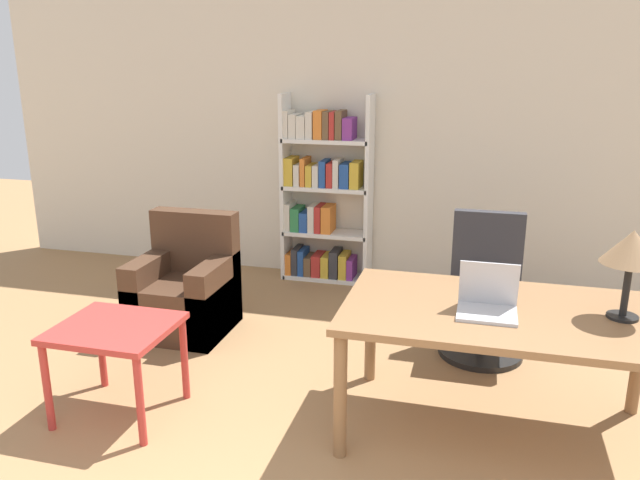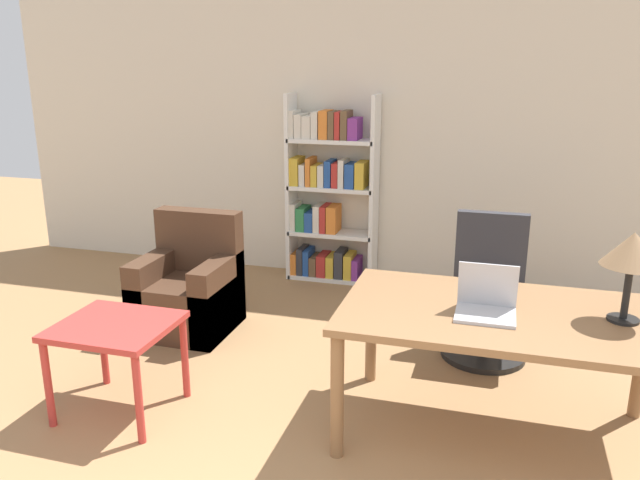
# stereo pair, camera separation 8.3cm
# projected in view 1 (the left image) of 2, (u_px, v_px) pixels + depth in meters

# --- Properties ---
(wall_back) EXTENTS (8.00, 0.06, 2.70)m
(wall_back) POSITION_uv_depth(u_px,v_px,m) (402.00, 137.00, 5.62)
(wall_back) COLOR beige
(wall_back) RESTS_ON ground_plane
(desk) EXTENTS (1.69, 0.98, 0.74)m
(desk) POSITION_uv_depth(u_px,v_px,m) (503.00, 324.00, 3.31)
(desk) COLOR olive
(desk) RESTS_ON ground_plane
(laptop) EXTENTS (0.30, 0.26, 0.27)m
(laptop) POSITION_uv_depth(u_px,v_px,m) (487.00, 302.00, 3.24)
(laptop) COLOR #B2B2B7
(laptop) RESTS_ON desk
(table_lamp) EXTENTS (0.29, 0.29, 0.46)m
(table_lamp) POSITION_uv_depth(u_px,v_px,m) (632.00, 250.00, 3.09)
(table_lamp) COLOR black
(table_lamp) RESTS_ON desk
(office_chair) EXTENTS (0.58, 0.58, 0.99)m
(office_chair) POSITION_uv_depth(u_px,v_px,m) (484.00, 293.00, 4.37)
(office_chair) COLOR black
(office_chair) RESTS_ON ground_plane
(side_table_blue) EXTENTS (0.65, 0.58, 0.56)m
(side_table_blue) POSITION_uv_depth(u_px,v_px,m) (116.00, 338.00, 3.56)
(side_table_blue) COLOR #B2332D
(side_table_blue) RESTS_ON ground_plane
(armchair) EXTENTS (0.68, 0.66, 0.89)m
(armchair) POSITION_uv_depth(u_px,v_px,m) (185.00, 293.00, 4.77)
(armchair) COLOR #472D1E
(armchair) RESTS_ON ground_plane
(bookshelf) EXTENTS (0.83, 0.28, 1.73)m
(bookshelf) POSITION_uv_depth(u_px,v_px,m) (322.00, 196.00, 5.77)
(bookshelf) COLOR white
(bookshelf) RESTS_ON ground_plane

